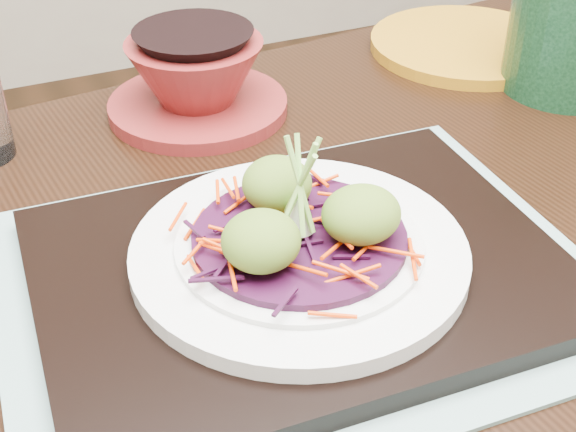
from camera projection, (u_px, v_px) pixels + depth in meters
name	position (u px, v px, depth m)	size (l,w,h in m)	color
dining_table	(298.00, 356.00, 0.67)	(1.20, 0.87, 0.71)	black
placemat	(299.00, 280.00, 0.60)	(0.44, 0.34, 0.00)	#7CA198
serving_tray	(299.00, 269.00, 0.59)	(0.38, 0.28, 0.02)	black
white_plate	(299.00, 251.00, 0.58)	(0.25, 0.25, 0.02)	silver
cabbage_bed	(299.00, 237.00, 0.58)	(0.16, 0.16, 0.01)	#310929
carrot_julienne	(299.00, 229.00, 0.57)	(0.19, 0.19, 0.01)	#E73904
guacamole_scoops	(300.00, 212.00, 0.56)	(0.13, 0.12, 0.04)	#547A24
scallion_garnish	(300.00, 190.00, 0.55)	(0.06, 0.06, 0.09)	#82BE4C
terracotta_bowl_set	(196.00, 81.00, 0.81)	(0.21, 0.21, 0.08)	maroon
yellow_plate	(467.00, 45.00, 0.95)	(0.23, 0.23, 0.01)	#A36B12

